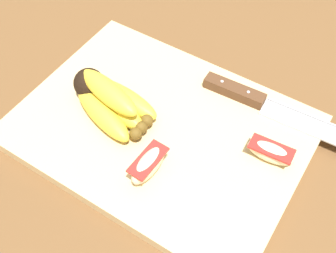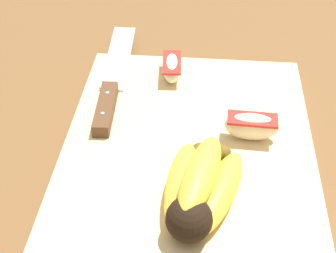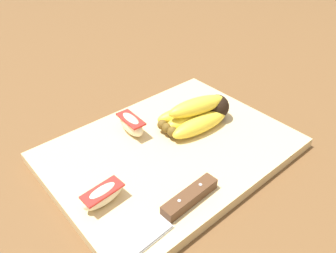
# 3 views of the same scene
# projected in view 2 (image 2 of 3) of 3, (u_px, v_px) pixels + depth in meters

# --- Properties ---
(ground_plane) EXTENTS (6.00, 6.00, 0.00)m
(ground_plane) POSITION_uv_depth(u_px,v_px,m) (193.00, 172.00, 0.60)
(ground_plane) COLOR brown
(cutting_board) EXTENTS (0.43, 0.31, 0.02)m
(cutting_board) POSITION_uv_depth(u_px,v_px,m) (188.00, 157.00, 0.61)
(cutting_board) COLOR #DBBC84
(cutting_board) RESTS_ON ground_plane
(banana_bunch) EXTENTS (0.15, 0.10, 0.06)m
(banana_bunch) POSITION_uv_depth(u_px,v_px,m) (199.00, 189.00, 0.53)
(banana_bunch) COLOR black
(banana_bunch) RESTS_ON cutting_board
(chefs_knife) EXTENTS (0.28, 0.04, 0.02)m
(chefs_knife) POSITION_uv_depth(u_px,v_px,m) (110.00, 89.00, 0.69)
(chefs_knife) COLOR silver
(chefs_knife) RESTS_ON cutting_board
(apple_wedge_near) EXTENTS (0.03, 0.07, 0.04)m
(apple_wedge_near) POSITION_uv_depth(u_px,v_px,m) (252.00, 126.00, 0.61)
(apple_wedge_near) COLOR beige
(apple_wedge_near) RESTS_ON cutting_board
(apple_wedge_middle) EXTENTS (0.07, 0.03, 0.03)m
(apple_wedge_middle) POSITION_uv_depth(u_px,v_px,m) (172.00, 67.00, 0.72)
(apple_wedge_middle) COLOR beige
(apple_wedge_middle) RESTS_ON cutting_board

